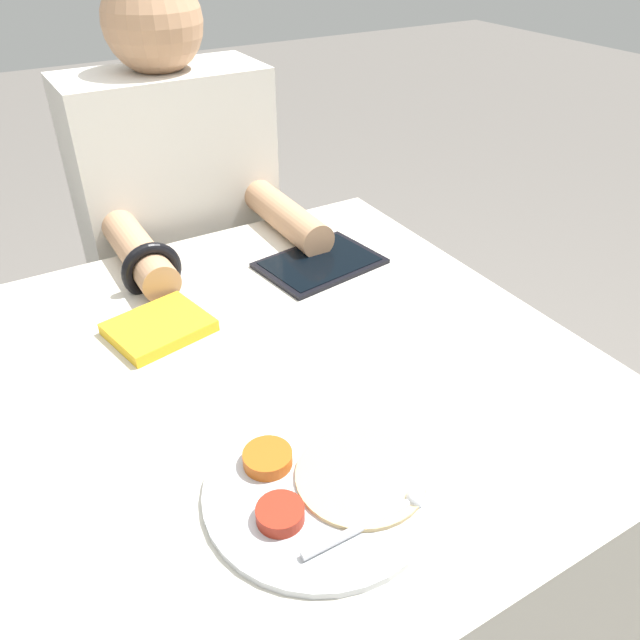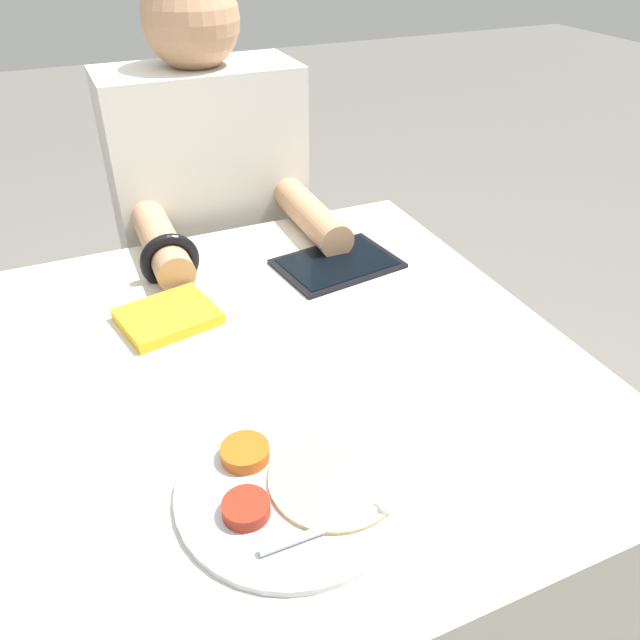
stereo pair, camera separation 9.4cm
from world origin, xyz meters
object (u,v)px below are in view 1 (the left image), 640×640
(thali_tray, at_px, (322,486))
(red_notebook, at_px, (159,328))
(person_diner, at_px, (189,276))
(tablet_device, at_px, (320,263))

(thali_tray, height_order, red_notebook, thali_tray)
(red_notebook, bearing_deg, person_diner, 66.39)
(red_notebook, height_order, person_diner, person_diner)
(red_notebook, bearing_deg, tablet_device, 10.01)
(thali_tray, bearing_deg, red_notebook, 98.35)
(tablet_device, distance_m, person_diner, 0.45)
(thali_tray, xyz_separation_m, red_notebook, (-0.06, 0.42, 0.00))
(thali_tray, xyz_separation_m, tablet_device, (0.28, 0.48, -0.00))
(tablet_device, relative_size, person_diner, 0.19)
(thali_tray, distance_m, red_notebook, 0.42)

